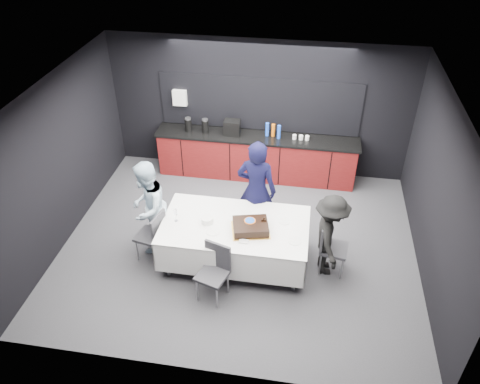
{
  "coord_description": "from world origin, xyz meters",
  "views": [
    {
      "loc": [
        0.99,
        -5.99,
        5.49
      ],
      "look_at": [
        0.0,
        0.1,
        1.05
      ],
      "focal_mm": 35.0,
      "sensor_mm": 36.0,
      "label": 1
    }
  ],
  "objects_px": {
    "party_table": "(235,231)",
    "person_center": "(257,190)",
    "plate_stack": "(207,220)",
    "champagne_flute": "(175,213)",
    "chair_left": "(154,233)",
    "cake_assembly": "(251,227)",
    "person_right": "(330,236)",
    "chair_right": "(330,244)",
    "chair_near": "(215,268)",
    "person_left": "(148,208)"
  },
  "relations": [
    {
      "from": "chair_left",
      "to": "person_left",
      "type": "bearing_deg",
      "value": 119.58
    },
    {
      "from": "plate_stack",
      "to": "chair_near",
      "type": "relative_size",
      "value": 0.21
    },
    {
      "from": "chair_left",
      "to": "chair_right",
      "type": "bearing_deg",
      "value": 3.97
    },
    {
      "from": "cake_assembly",
      "to": "person_center",
      "type": "height_order",
      "value": "person_center"
    },
    {
      "from": "person_left",
      "to": "chair_right",
      "type": "bearing_deg",
      "value": 89.68
    },
    {
      "from": "plate_stack",
      "to": "chair_right",
      "type": "xyz_separation_m",
      "value": [
        1.94,
        0.08,
        -0.3
      ]
    },
    {
      "from": "cake_assembly",
      "to": "person_right",
      "type": "xyz_separation_m",
      "value": [
        1.22,
        0.14,
        -0.13
      ]
    },
    {
      "from": "plate_stack",
      "to": "cake_assembly",
      "type": "bearing_deg",
      "value": -6.6
    },
    {
      "from": "plate_stack",
      "to": "chair_left",
      "type": "distance_m",
      "value": 0.93
    },
    {
      "from": "champagne_flute",
      "to": "party_table",
      "type": "bearing_deg",
      "value": 3.9
    },
    {
      "from": "person_right",
      "to": "chair_near",
      "type": "bearing_deg",
      "value": 108.52
    },
    {
      "from": "chair_left",
      "to": "chair_right",
      "type": "relative_size",
      "value": 1.0
    },
    {
      "from": "party_table",
      "to": "person_center",
      "type": "height_order",
      "value": "person_center"
    },
    {
      "from": "champagne_flute",
      "to": "chair_near",
      "type": "relative_size",
      "value": 0.24
    },
    {
      "from": "plate_stack",
      "to": "person_right",
      "type": "distance_m",
      "value": 1.93
    },
    {
      "from": "champagne_flute",
      "to": "plate_stack",
      "type": "bearing_deg",
      "value": 4.32
    },
    {
      "from": "chair_left",
      "to": "person_center",
      "type": "relative_size",
      "value": 0.5
    },
    {
      "from": "chair_left",
      "to": "person_right",
      "type": "bearing_deg",
      "value": 3.46
    },
    {
      "from": "party_table",
      "to": "chair_left",
      "type": "xyz_separation_m",
      "value": [
        -1.31,
        -0.14,
        -0.11
      ]
    },
    {
      "from": "plate_stack",
      "to": "person_center",
      "type": "xyz_separation_m",
      "value": [
        0.68,
        0.78,
        0.1
      ]
    },
    {
      "from": "chair_right",
      "to": "chair_near",
      "type": "bearing_deg",
      "value": -154.25
    },
    {
      "from": "champagne_flute",
      "to": "person_left",
      "type": "height_order",
      "value": "person_left"
    },
    {
      "from": "champagne_flute",
      "to": "chair_right",
      "type": "relative_size",
      "value": 0.24
    },
    {
      "from": "party_table",
      "to": "chair_left",
      "type": "distance_m",
      "value": 1.32
    },
    {
      "from": "chair_near",
      "to": "person_left",
      "type": "relative_size",
      "value": 0.56
    },
    {
      "from": "person_center",
      "to": "person_left",
      "type": "xyz_separation_m",
      "value": [
        -1.71,
        -0.62,
        -0.11
      ]
    },
    {
      "from": "chair_near",
      "to": "champagne_flute",
      "type": "bearing_deg",
      "value": 137.72
    },
    {
      "from": "plate_stack",
      "to": "chair_left",
      "type": "xyz_separation_m",
      "value": [
        -0.87,
        -0.11,
        -0.3
      ]
    },
    {
      "from": "chair_left",
      "to": "person_right",
      "type": "distance_m",
      "value": 2.81
    },
    {
      "from": "plate_stack",
      "to": "champagne_flute",
      "type": "bearing_deg",
      "value": -175.68
    },
    {
      "from": "chair_near",
      "to": "person_right",
      "type": "relative_size",
      "value": 0.64
    },
    {
      "from": "party_table",
      "to": "person_center",
      "type": "relative_size",
      "value": 1.25
    },
    {
      "from": "party_table",
      "to": "chair_left",
      "type": "relative_size",
      "value": 2.51
    },
    {
      "from": "chair_left",
      "to": "person_center",
      "type": "xyz_separation_m",
      "value": [
        1.55,
        0.89,
        0.4
      ]
    },
    {
      "from": "plate_stack",
      "to": "person_right",
      "type": "xyz_separation_m",
      "value": [
        1.92,
        0.06,
        -0.11
      ]
    },
    {
      "from": "person_center",
      "to": "person_left",
      "type": "height_order",
      "value": "person_center"
    },
    {
      "from": "chair_near",
      "to": "person_center",
      "type": "distance_m",
      "value": 1.61
    },
    {
      "from": "party_table",
      "to": "champagne_flute",
      "type": "relative_size",
      "value": 10.36
    },
    {
      "from": "chair_left",
      "to": "person_right",
      "type": "height_order",
      "value": "person_right"
    },
    {
      "from": "party_table",
      "to": "person_right",
      "type": "distance_m",
      "value": 1.49
    },
    {
      "from": "party_table",
      "to": "person_center",
      "type": "bearing_deg",
      "value": 72.31
    },
    {
      "from": "chair_left",
      "to": "champagne_flute",
      "type": "bearing_deg",
      "value": 11.31
    },
    {
      "from": "chair_right",
      "to": "person_right",
      "type": "relative_size",
      "value": 0.64
    },
    {
      "from": "chair_right",
      "to": "person_center",
      "type": "height_order",
      "value": "person_center"
    },
    {
      "from": "chair_left",
      "to": "plate_stack",
      "type": "bearing_deg",
      "value": 7.35
    },
    {
      "from": "plate_stack",
      "to": "champagne_flute",
      "type": "xyz_separation_m",
      "value": [
        -0.5,
        -0.04,
        0.11
      ]
    },
    {
      "from": "person_right",
      "to": "champagne_flute",
      "type": "bearing_deg",
      "value": 85.45
    },
    {
      "from": "cake_assembly",
      "to": "plate_stack",
      "type": "bearing_deg",
      "value": 173.4
    },
    {
      "from": "party_table",
      "to": "cake_assembly",
      "type": "relative_size",
      "value": 3.46
    },
    {
      "from": "party_table",
      "to": "chair_right",
      "type": "height_order",
      "value": "chair_right"
    }
  ]
}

